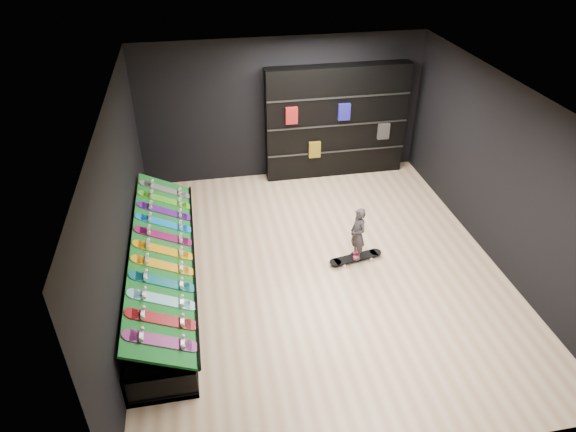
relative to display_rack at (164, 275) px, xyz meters
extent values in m
cube|color=beige|center=(2.55, 0.00, -0.25)|extent=(6.00, 7.00, 0.01)
cube|color=white|center=(2.55, 0.00, 2.75)|extent=(6.00, 7.00, 0.01)
cube|color=black|center=(2.55, 3.50, 1.25)|extent=(6.00, 0.02, 3.00)
cube|color=black|center=(2.55, -3.50, 1.25)|extent=(6.00, 0.02, 3.00)
cube|color=black|center=(-0.45, 0.00, 1.25)|extent=(0.02, 7.00, 3.00)
cube|color=black|center=(5.55, 0.00, 1.25)|extent=(0.02, 7.00, 3.00)
cube|color=#0D581B|center=(0.05, 0.00, 0.46)|extent=(0.92, 4.50, 0.46)
cube|color=black|center=(3.68, 3.32, 0.96)|extent=(3.03, 0.35, 2.42)
imported|color=black|center=(3.22, 0.10, 0.13)|extent=(0.20, 0.25, 0.57)
camera|label=1|loc=(0.78, -6.58, 5.23)|focal=32.00mm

